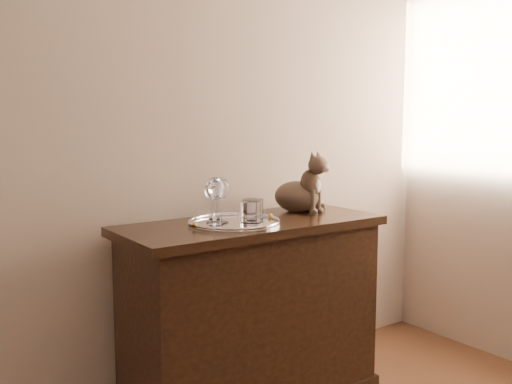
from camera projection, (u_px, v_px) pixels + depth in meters
wall_back at (92, 107)px, 2.38m from camera, size 4.00×0.10×2.70m
sideboard at (252, 313)px, 2.59m from camera, size 1.20×0.50×0.85m
tray at (234, 223)px, 2.45m from camera, size 0.40×0.40×0.01m
wine_glass_a at (213, 201)px, 2.43m from camera, size 0.07×0.07×0.19m
wine_glass_b at (215, 198)px, 2.53m from camera, size 0.07×0.07×0.19m
wine_glass_c at (216, 201)px, 2.40m from camera, size 0.08×0.08×0.20m
wine_glass_d at (221, 200)px, 2.42m from camera, size 0.08×0.08×0.20m
tumbler_a at (253, 211)px, 2.45m from camera, size 0.09×0.09×0.10m
tumbler_b at (250, 213)px, 2.40m from camera, size 0.09×0.09×0.10m
tumbler_c at (251, 209)px, 2.55m from camera, size 0.08×0.08×0.09m
cat at (297, 181)px, 2.77m from camera, size 0.37×0.36×0.30m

